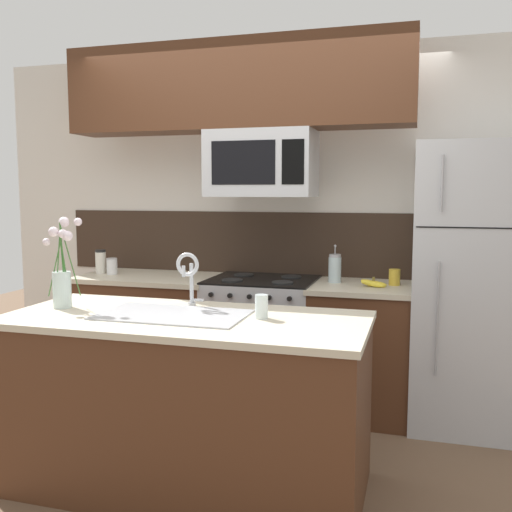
% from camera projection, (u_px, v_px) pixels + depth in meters
% --- Properties ---
extents(ground_plane, '(10.00, 10.00, 0.00)m').
position_uv_depth(ground_plane, '(221.00, 457.00, 3.34)').
color(ground_plane, brown).
extents(rear_partition, '(5.20, 0.10, 2.60)m').
position_uv_depth(rear_partition, '(314.00, 224.00, 4.33)').
color(rear_partition, silver).
rests_on(rear_partition, ground).
extents(splash_band, '(3.47, 0.01, 0.48)m').
position_uv_depth(splash_band, '(274.00, 243.00, 4.38)').
color(splash_band, '#332319').
rests_on(splash_band, rear_partition).
extents(back_counter_left, '(1.05, 0.65, 0.91)m').
position_uv_depth(back_counter_left, '(151.00, 334.00, 4.39)').
color(back_counter_left, '#4C2B19').
rests_on(back_counter_left, ground).
extents(back_counter_right, '(0.69, 0.65, 0.91)m').
position_uv_depth(back_counter_right, '(361.00, 349.00, 3.95)').
color(back_counter_right, '#4C2B19').
rests_on(back_counter_right, ground).
extents(stove_range, '(0.76, 0.64, 0.93)m').
position_uv_depth(stove_range, '(262.00, 341.00, 4.15)').
color(stove_range, '#B7BABF').
rests_on(stove_range, ground).
extents(microwave, '(0.74, 0.40, 0.46)m').
position_uv_depth(microwave, '(262.00, 164.00, 3.98)').
color(microwave, '#B7BABF').
extents(upper_cabinet_band, '(2.44, 0.34, 0.60)m').
position_uv_depth(upper_cabinet_band, '(236.00, 87.00, 3.95)').
color(upper_cabinet_band, '#4C2B19').
extents(refrigerator, '(0.78, 0.74, 1.85)m').
position_uv_depth(refrigerator, '(474.00, 287.00, 3.72)').
color(refrigerator, '#B7BABF').
rests_on(refrigerator, ground).
extents(storage_jar_tall, '(0.08, 0.08, 0.19)m').
position_uv_depth(storage_jar_tall, '(101.00, 262.00, 4.43)').
color(storage_jar_tall, silver).
rests_on(storage_jar_tall, back_counter_left).
extents(storage_jar_medium, '(0.08, 0.08, 0.13)m').
position_uv_depth(storage_jar_medium, '(112.00, 266.00, 4.40)').
color(storage_jar_medium, silver).
rests_on(storage_jar_medium, back_counter_left).
extents(banana_bunch, '(0.19, 0.12, 0.08)m').
position_uv_depth(banana_bunch, '(373.00, 284.00, 3.82)').
color(banana_bunch, yellow).
rests_on(banana_bunch, back_counter_right).
extents(french_press, '(0.09, 0.09, 0.27)m').
position_uv_depth(french_press, '(335.00, 268.00, 4.00)').
color(french_press, silver).
rests_on(french_press, back_counter_right).
extents(coffee_tin, '(0.08, 0.08, 0.11)m').
position_uv_depth(coffee_tin, '(394.00, 277.00, 3.88)').
color(coffee_tin, gold).
rests_on(coffee_tin, back_counter_right).
extents(island_counter, '(1.87, 0.83, 0.91)m').
position_uv_depth(island_counter, '(186.00, 401.00, 2.97)').
color(island_counter, '#4C2B19').
rests_on(island_counter, ground).
extents(kitchen_sink, '(0.76, 0.44, 0.16)m').
position_uv_depth(kitchen_sink, '(173.00, 328.00, 2.95)').
color(kitchen_sink, '#ADAFB5').
rests_on(kitchen_sink, island_counter).
extents(sink_faucet, '(0.14, 0.14, 0.31)m').
position_uv_depth(sink_faucet, '(189.00, 272.00, 3.13)').
color(sink_faucet, '#B7BABF').
rests_on(sink_faucet, island_counter).
extents(drinking_glass, '(0.07, 0.07, 0.12)m').
position_uv_depth(drinking_glass, '(262.00, 307.00, 2.86)').
color(drinking_glass, silver).
rests_on(drinking_glass, island_counter).
extents(flower_vase, '(0.20, 0.11, 0.50)m').
position_uv_depth(flower_vase, '(62.00, 277.00, 3.12)').
color(flower_vase, silver).
rests_on(flower_vase, island_counter).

